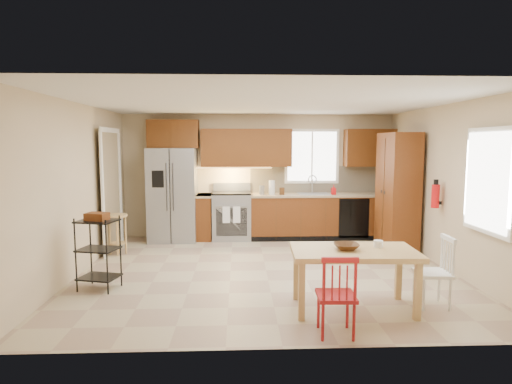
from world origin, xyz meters
The scene contains 33 objects.
floor centered at (0.00, 0.00, 0.00)m, with size 5.50×5.50×0.00m, color tan.
ceiling centered at (0.00, 0.00, 2.50)m, with size 5.50×5.00×0.02m, color silver.
wall_back centered at (0.00, 2.50, 1.25)m, with size 5.50×0.02×2.50m, color #CCB793.
wall_front centered at (0.00, -2.50, 1.25)m, with size 5.50×0.02×2.50m, color #CCB793.
wall_left centered at (-2.75, 0.00, 1.25)m, with size 0.02×5.00×2.50m, color #CCB793.
wall_right centered at (2.75, 0.00, 1.25)m, with size 0.02×5.00×2.50m, color #CCB793.
refrigerator centered at (-1.70, 2.12, 0.91)m, with size 0.92×0.75×1.82m, color gray.
range_stove centered at (-0.55, 2.19, 0.46)m, with size 0.76×0.63×0.92m, color gray.
base_cabinet_narrow centered at (-1.10, 2.20, 0.45)m, with size 0.30×0.60×0.90m, color #5F2D11.
base_cabinet_run centered at (1.29, 2.20, 0.45)m, with size 2.92×0.60×0.90m, color #5F2D11.
dishwasher centered at (1.85, 1.91, 0.45)m, with size 0.60×0.02×0.78m, color black.
backsplash centered at (1.29, 2.48, 1.18)m, with size 2.92×0.03×0.55m, color #C6B795.
upper_over_fridge centered at (-1.70, 2.33, 2.10)m, with size 1.00×0.35×0.55m, color #5D2F0F.
upper_left_block centered at (-0.25, 2.33, 1.83)m, with size 1.80×0.35×0.75m, color #5D2F0F.
upper_right_block centered at (2.25, 2.33, 1.83)m, with size 1.00×0.35×0.75m, color #5D2F0F.
window_back centered at (1.10, 2.48, 1.65)m, with size 1.12×0.04×1.12m, color white.
sink centered at (1.10, 2.20, 0.86)m, with size 0.62×0.46×0.16m, color gray.
undercab_glow centered at (-0.55, 2.30, 1.43)m, with size 1.60×0.30×0.01m, color #FFBF66.
soap_bottle centered at (1.48, 2.10, 1.00)m, with size 0.09×0.09×0.19m, color red.
paper_towel centered at (0.25, 2.15, 1.04)m, with size 0.12×0.12×0.28m, color white.
canister_steel centered at (0.05, 2.15, 0.99)m, with size 0.11×0.11×0.18m, color gray.
canister_wood centered at (0.45, 2.12, 0.97)m, with size 0.10×0.10×0.14m, color #4F3115.
pantry centered at (2.43, 1.20, 1.05)m, with size 0.50×0.95×2.10m, color #5F2D11.
fire_extinguisher centered at (2.63, 0.15, 1.10)m, with size 0.12×0.12×0.36m, color red.
window_right centered at (2.68, -1.15, 1.45)m, with size 0.04×1.02×1.32m, color white.
doorway centered at (-2.67, 1.30, 1.05)m, with size 0.04×0.95×2.10m, color #8C7A59.
dining_table centered at (0.91, -1.56, 0.34)m, with size 1.41×0.80×0.69m, color tan, non-canonical shape.
chair_red centered at (0.56, -2.21, 0.42)m, with size 0.39×0.39×0.83m, color #AA1A1C, non-canonical shape.
chair_white centered at (1.86, -1.51, 0.42)m, with size 0.39×0.39×0.83m, color white, non-canonical shape.
table_bowl centered at (0.82, -1.56, 0.70)m, with size 0.29×0.29×0.07m, color #4F3115.
table_jar centered at (1.21, -1.47, 0.72)m, with size 0.09×0.09×0.11m, color white.
bar_stool centered at (-2.50, 1.05, 0.35)m, with size 0.34×0.34×0.70m, color tan, non-canonical shape.
utility_cart centered at (-2.25, -0.74, 0.48)m, with size 0.48×0.37×0.96m, color black, non-canonical shape.
Camera 1 is at (-0.41, -6.28, 1.91)m, focal length 30.00 mm.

